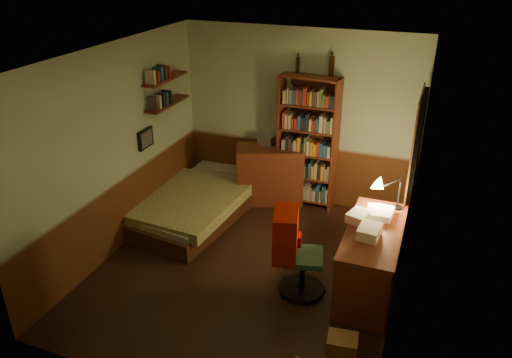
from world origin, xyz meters
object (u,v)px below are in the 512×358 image
(bookshelf, at_px, (307,143))
(desk, at_px, (371,259))
(dresser, at_px, (270,174))
(office_chair, at_px, (303,259))
(mini_stereo, at_px, (267,140))
(desk_lamp, at_px, (400,189))
(cardboard_box_b, at_px, (342,346))
(bed, at_px, (197,194))

(bookshelf, xyz_separation_m, desk, (1.25, -1.71, -0.60))
(bookshelf, bearing_deg, dresser, -164.44)
(bookshelf, relative_size, office_chair, 2.23)
(mini_stereo, distance_m, desk_lamp, 2.36)
(mini_stereo, xyz_separation_m, desk, (1.88, -1.75, -0.56))
(cardboard_box_b, bearing_deg, dresser, 121.96)
(desk, height_order, desk_lamp, desk_lamp)
(mini_stereo, bearing_deg, cardboard_box_b, -41.14)
(bookshelf, bearing_deg, mini_stereo, -176.88)
(cardboard_box_b, bearing_deg, bookshelf, 112.47)
(desk, distance_m, desk_lamp, 0.89)
(bed, bearing_deg, cardboard_box_b, -30.51)
(desk_lamp, bearing_deg, mini_stereo, 142.25)
(mini_stereo, bearing_deg, office_chair, -43.95)
(desk_lamp, height_order, cardboard_box_b, desk_lamp)
(desk, bearing_deg, bed, 162.28)
(bed, distance_m, bookshelf, 1.77)
(dresser, relative_size, office_chair, 1.12)
(dresser, bearing_deg, bookshelf, -12.57)
(bed, bearing_deg, dresser, 50.70)
(desk_lamp, bearing_deg, desk, -114.75)
(bookshelf, relative_size, desk, 1.37)
(desk_lamp, bearing_deg, bed, 166.77)
(bookshelf, bearing_deg, desk, -47.10)
(bed, height_order, desk_lamp, desk_lamp)
(bed, height_order, mini_stereo, mini_stereo)
(bed, relative_size, dresser, 2.23)
(bed, xyz_separation_m, dresser, (0.83, 0.80, 0.11))
(dresser, xyz_separation_m, desk_lamp, (1.97, -1.03, 0.59))
(desk, xyz_separation_m, office_chair, (-0.71, -0.35, 0.06))
(office_chair, bearing_deg, cardboard_box_b, -65.06)
(office_chair, relative_size, cardboard_box_b, 3.07)
(mini_stereo, distance_m, desk, 2.63)
(bed, distance_m, desk, 2.76)
(desk, bearing_deg, desk_lamp, 73.41)
(dresser, relative_size, bookshelf, 0.50)
(bed, relative_size, bookshelf, 1.12)
(dresser, bearing_deg, desk_lamp, -49.07)
(bookshelf, bearing_deg, desk_lamp, -31.42)
(mini_stereo, bearing_deg, desk, -26.09)
(dresser, relative_size, desk_lamp, 1.92)
(bed, relative_size, desk, 1.52)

